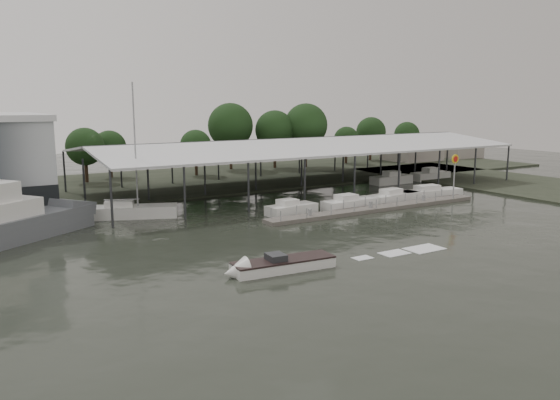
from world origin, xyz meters
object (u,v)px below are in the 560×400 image
grey_trawler (0,224)px  white_sailboat (132,211)px  shell_fuel_sign (455,168)px  speedboat_underway (275,266)px

grey_trawler → white_sailboat: white_sailboat is taller
shell_fuel_sign → speedboat_underway: 35.59m
grey_trawler → white_sailboat: bearing=-15.3°
white_sailboat → speedboat_underway: (3.10, -23.28, -0.27)m
grey_trawler → speedboat_underway: bearing=-84.9°
white_sailboat → speedboat_underway: 23.48m
grey_trawler → shell_fuel_sign: bearing=-41.1°
shell_fuel_sign → speedboat_underway: bearing=-158.4°
shell_fuel_sign → grey_trawler: size_ratio=0.33×
speedboat_underway → shell_fuel_sign: bearing=-153.3°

